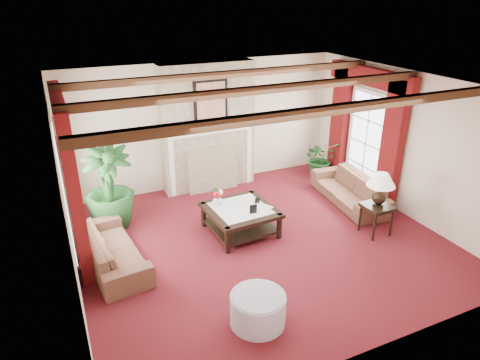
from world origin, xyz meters
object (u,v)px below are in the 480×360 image
sofa_right (350,185)px  side_table (376,219)px  sofa_left (112,244)px  potted_palm (111,204)px  coffee_table (240,220)px  ottoman (258,309)px

sofa_right → side_table: (-0.35, -1.20, -0.10)m
sofa_left → potted_palm: size_ratio=1.19×
potted_palm → coffee_table: potted_palm is taller
side_table → coffee_table: bearing=154.5°
potted_palm → ottoman: size_ratio=2.24×
sofa_left → ottoman: 2.61m
sofa_right → sofa_left: bearing=-80.8°
sofa_left → ottoman: sofa_left is taller
potted_palm → side_table: bearing=-27.8°
coffee_table → side_table: (2.17, -1.03, 0.04)m
sofa_right → ottoman: sofa_right is taller
sofa_left → sofa_right: bearing=-93.2°
potted_palm → ottoman: potted_palm is taller
sofa_right → side_table: bearing=-9.8°
sofa_right → coffee_table: (-2.52, -0.17, -0.15)m
sofa_left → side_table: (4.41, -0.96, -0.09)m
sofa_right → potted_palm: potted_palm is taller
sofa_left → ottoman: size_ratio=2.67×
coffee_table → side_table: 2.40m
potted_palm → sofa_right: bearing=-12.6°
sofa_right → side_table: sofa_right is taller
sofa_left → coffee_table: size_ratio=1.69×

